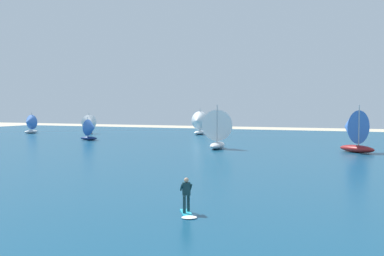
# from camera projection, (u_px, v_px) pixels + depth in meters

# --- Properties ---
(ocean) EXTENTS (160.00, 90.00, 0.10)m
(ocean) POSITION_uv_depth(u_px,v_px,m) (292.00, 151.00, 51.02)
(ocean) COLOR navy
(ocean) RESTS_ON ground
(kitesurfer) EXTENTS (1.50, 1.96, 1.67)m
(kitesurfer) POSITION_uv_depth(u_px,v_px,m) (187.00, 201.00, 20.51)
(kitesurfer) COLOR #26B2CC
(kitesurfer) RESTS_ON ocean
(sailboat_far_left) EXTENTS (3.52, 3.42, 3.94)m
(sailboat_far_left) POSITION_uv_depth(u_px,v_px,m) (90.00, 124.00, 82.41)
(sailboat_far_left) COLOR silver
(sailboat_far_left) RESTS_ON ocean
(sailboat_outermost) EXTENTS (4.65, 4.37, 5.17)m
(sailboat_outermost) POSITION_uv_depth(u_px,v_px,m) (352.00, 131.00, 48.94)
(sailboat_outermost) COLOR maroon
(sailboat_outermost) RESTS_ON ocean
(sailboat_heeled_over) EXTENTS (3.88, 4.53, 5.21)m
(sailboat_heeled_over) POSITION_uv_depth(u_px,v_px,m) (219.00, 128.00, 53.37)
(sailboat_heeled_over) COLOR silver
(sailboat_heeled_over) RESTS_ON ocean
(sailboat_center_horizon) EXTENTS (2.84, 3.36, 3.93)m
(sailboat_center_horizon) POSITION_uv_depth(u_px,v_px,m) (29.00, 124.00, 83.70)
(sailboat_center_horizon) COLOR silver
(sailboat_center_horizon) RESTS_ON ocean
(sailboat_trailing) EXTENTS (2.98, 2.52, 3.50)m
(sailboat_trailing) POSITION_uv_depth(u_px,v_px,m) (91.00, 130.00, 66.55)
(sailboat_trailing) COLOR navy
(sailboat_trailing) RESTS_ON ocean
(sailboat_near_shore) EXTENTS (3.36, 3.99, 4.70)m
(sailboat_near_shore) POSITION_uv_depth(u_px,v_px,m) (198.00, 123.00, 79.55)
(sailboat_near_shore) COLOR white
(sailboat_near_shore) RESTS_ON ocean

